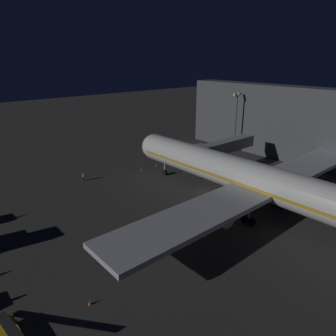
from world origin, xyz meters
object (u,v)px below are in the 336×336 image
object	(u,v)px
traffic_cone_wingtip_svc_side	(90,302)
apron_floodlight_mast	(236,118)
belt_loader	(11,335)
ground_crew_under_port_wing	(83,176)
traffic_cone_nose_port	(157,165)
airliner_at_gate	(261,182)
jet_bridge	(220,148)
traffic_cone_nose_starboard	(142,169)

from	to	relation	value
traffic_cone_wingtip_svc_side	apron_floodlight_mast	bearing A→B (deg)	-156.19
apron_floodlight_mast	traffic_cone_wingtip_svc_side	world-z (taller)	apron_floodlight_mast
apron_floodlight_mast	belt_loader	bearing A→B (deg)	20.87
ground_crew_under_port_wing	traffic_cone_nose_port	xyz separation A→B (m)	(-17.12, 3.00, -0.68)
airliner_at_gate	ground_crew_under_port_wing	distance (m)	35.69
jet_bridge	traffic_cone_wingtip_svc_side	bearing A→B (deg)	22.63
belt_loader	traffic_cone_wingtip_svc_side	bearing A→B (deg)	176.08
airliner_at_gate	belt_loader	size ratio (longest dim) A/B	7.95
jet_bridge	traffic_cone_nose_starboard	bearing A→B (deg)	-44.65
traffic_cone_nose_port	traffic_cone_nose_starboard	size ratio (longest dim) A/B	1.00
airliner_at_gate	traffic_cone_nose_starboard	bearing A→B (deg)	-85.68
airliner_at_gate	belt_loader	distance (m)	38.23
traffic_cone_nose_port	jet_bridge	bearing A→B (deg)	123.06
airliner_at_gate	apron_floodlight_mast	size ratio (longest dim) A/B	3.87
ground_crew_under_port_wing	belt_loader	bearing A→B (deg)	53.91
ground_crew_under_port_wing	traffic_cone_wingtip_svc_side	bearing A→B (deg)	64.14
airliner_at_gate	jet_bridge	bearing A→B (deg)	-120.88
apron_floodlight_mast	traffic_cone_nose_port	world-z (taller)	apron_floodlight_mast
belt_loader	traffic_cone_nose_starboard	bearing A→B (deg)	-141.35
jet_bridge	traffic_cone_wingtip_svc_side	distance (m)	44.31
belt_loader	traffic_cone_nose_starboard	size ratio (longest dim) A/B	13.79
belt_loader	traffic_cone_wingtip_svc_side	size ratio (longest dim) A/B	13.79
apron_floodlight_mast	ground_crew_under_port_wing	world-z (taller)	apron_floodlight_mast
airliner_at_gate	traffic_cone_wingtip_svc_side	distance (m)	30.92
apron_floodlight_mast	traffic_cone_nose_starboard	xyz separation A→B (m)	(27.70, -4.40, -8.92)
airliner_at_gate	apron_floodlight_mast	world-z (taller)	airliner_at_gate
apron_floodlight_mast	traffic_cone_nose_port	xyz separation A→B (m)	(23.30, -4.40, -8.92)
ground_crew_under_port_wing	traffic_cone_wingtip_svc_side	size ratio (longest dim) A/B	3.16
apron_floodlight_mast	belt_loader	distance (m)	68.40
traffic_cone_nose_port	traffic_cone_nose_starboard	bearing A→B (deg)	0.00
airliner_at_gate	jet_bridge	xyz separation A→B (m)	(-10.12, -16.93, 0.11)
apron_floodlight_mast	traffic_cone_wingtip_svc_side	distance (m)	61.83
jet_bridge	ground_crew_under_port_wing	distance (m)	29.65
apron_floodlight_mast	traffic_cone_wingtip_svc_side	xyz separation A→B (m)	(55.97, 24.70, -8.92)
jet_bridge	apron_floodlight_mast	bearing A→B (deg)	-153.17
traffic_cone_nose_port	traffic_cone_wingtip_svc_side	xyz separation A→B (m)	(32.67, 29.09, 0.00)
belt_loader	ground_crew_under_port_wing	size ratio (longest dim) A/B	4.37
belt_loader	traffic_cone_nose_starboard	xyz separation A→B (m)	(-35.74, -28.58, -0.57)
jet_bridge	traffic_cone_nose_starboard	world-z (taller)	jet_bridge
jet_bridge	belt_loader	world-z (taller)	jet_bridge
jet_bridge	traffic_cone_nose_port	size ratio (longest dim) A/B	33.46
traffic_cone_nose_starboard	traffic_cone_wingtip_svc_side	bearing A→B (deg)	45.82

